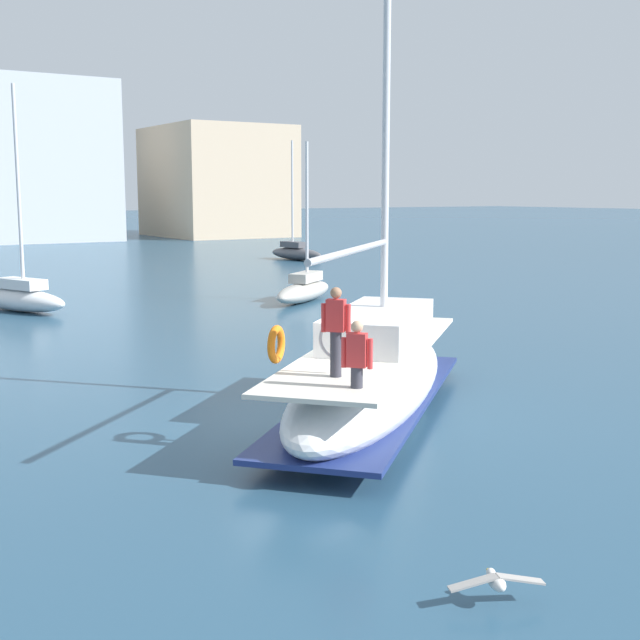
{
  "coord_description": "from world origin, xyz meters",
  "views": [
    {
      "loc": [
        -8.75,
        -14.34,
        4.66
      ],
      "look_at": [
        1.3,
        1.5,
        1.8
      ],
      "focal_mm": 47.07,
      "sensor_mm": 36.0,
      "label": 1
    }
  ],
  "objects_px": {
    "main_sailboat": "(372,373)",
    "moored_catamaran": "(296,252)",
    "moored_cutter_left": "(18,296)",
    "moored_sloop_near": "(304,289)",
    "seagull": "(496,581)"
  },
  "relations": [
    {
      "from": "moored_catamaran",
      "to": "seagull",
      "type": "bearing_deg",
      "value": -118.13
    },
    {
      "from": "moored_cutter_left",
      "to": "moored_catamaran",
      "type": "bearing_deg",
      "value": 35.63
    },
    {
      "from": "main_sailboat",
      "to": "moored_catamaran",
      "type": "height_order",
      "value": "main_sailboat"
    },
    {
      "from": "main_sailboat",
      "to": "moored_sloop_near",
      "type": "height_order",
      "value": "main_sailboat"
    },
    {
      "from": "main_sailboat",
      "to": "moored_catamaran",
      "type": "distance_m",
      "value": 41.41
    },
    {
      "from": "moored_sloop_near",
      "to": "seagull",
      "type": "height_order",
      "value": "moored_sloop_near"
    },
    {
      "from": "moored_sloop_near",
      "to": "moored_cutter_left",
      "type": "relative_size",
      "value": 0.78
    },
    {
      "from": "main_sailboat",
      "to": "moored_cutter_left",
      "type": "distance_m",
      "value": 20.51
    },
    {
      "from": "main_sailboat",
      "to": "seagull",
      "type": "relative_size",
      "value": 12.68
    },
    {
      "from": "main_sailboat",
      "to": "moored_catamaran",
      "type": "relative_size",
      "value": 1.69
    },
    {
      "from": "moored_sloop_near",
      "to": "moored_cutter_left",
      "type": "height_order",
      "value": "moored_cutter_left"
    },
    {
      "from": "moored_sloop_near",
      "to": "moored_cutter_left",
      "type": "distance_m",
      "value": 11.67
    },
    {
      "from": "main_sailboat",
      "to": "seagull",
      "type": "distance_m",
      "value": 8.24
    },
    {
      "from": "moored_catamaran",
      "to": "seagull",
      "type": "distance_m",
      "value": 49.62
    },
    {
      "from": "moored_sloop_near",
      "to": "moored_cutter_left",
      "type": "bearing_deg",
      "value": 162.36
    }
  ]
}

